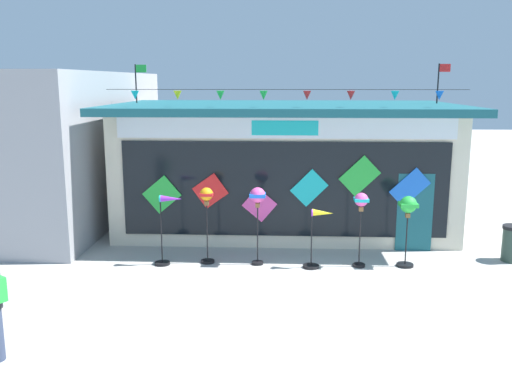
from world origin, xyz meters
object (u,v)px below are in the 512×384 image
Objects in this scene: kite_shop_building at (284,165)px; wind_spinner_center_left at (258,201)px; wind_spinner_far_left at (167,223)px; wind_spinner_right at (361,208)px; wind_spinner_left at (207,205)px; wind_spinner_far_right at (408,212)px; wind_spinner_center_right at (317,234)px.

kite_shop_building is 3.68m from wind_spinner_center_left.
wind_spinner_far_left is 0.95× the size of wind_spinner_right.
kite_shop_building reaches higher than wind_spinner_left.
wind_spinner_far_right is (1.09, 0.06, -0.09)m from wind_spinner_right.
wind_spinner_right is at bearing 1.16° from wind_spinner_far_left.
wind_spinner_right is at bearing -176.71° from wind_spinner_far_right.
wind_spinner_left is 1.21m from wind_spinner_center_left.
wind_spinner_right is 1.09m from wind_spinner_far_right.
wind_spinner_center_left reaches higher than wind_spinner_far_left.
kite_shop_building is 4.72m from wind_spinner_far_left.
wind_spinner_left is (-1.82, -3.56, -0.44)m from kite_shop_building.
wind_spinner_center_right is at bearing -174.36° from wind_spinner_far_right.
wind_spinner_center_right is (0.76, -3.81, -1.03)m from kite_shop_building.
wind_spinner_left is at bearing 178.40° from wind_spinner_right.
wind_spinner_left is at bearing 179.53° from wind_spinner_far_right.
wind_spinner_far_right reaches higher than wind_spinner_far_left.
wind_spinner_center_right is 2.15m from wind_spinner_far_right.
wind_spinner_right is at bearing 8.19° from wind_spinner_center_right.
wind_spinner_center_left is (2.11, 0.14, 0.52)m from wind_spinner_far_left.
kite_shop_building is at bearing 53.95° from wind_spinner_far_left.
wind_spinner_far_right reaches higher than wind_spinner_center_right.
wind_spinner_center_right is at bearing -0.86° from wind_spinner_far_left.
wind_spinner_center_right is at bearing -5.37° from wind_spinner_left.
wind_spinner_center_left is 3.47m from wind_spinner_far_right.
wind_spinner_right reaches higher than wind_spinner_center_right.
wind_spinner_right is 1.05× the size of wind_spinner_far_right.
wind_spinner_far_right is at bearing 3.29° from wind_spinner_right.
wind_spinner_far_right is at bearing 5.64° from wind_spinner_center_right.
wind_spinner_center_right is (3.50, -0.05, -0.20)m from wind_spinner_far_left.
wind_spinner_center_left reaches higher than wind_spinner_far_right.
wind_spinner_center_left is (-0.62, -3.62, -0.31)m from kite_shop_building.
kite_shop_building reaches higher than wind_spinner_center_left.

